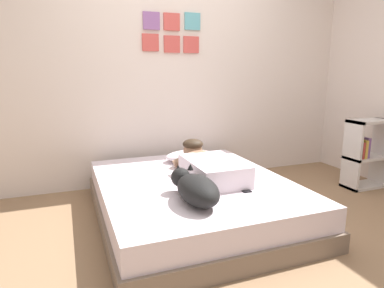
# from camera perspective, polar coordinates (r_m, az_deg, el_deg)

# --- Properties ---
(ground_plane) EXTENTS (12.76, 12.76, 0.00)m
(ground_plane) POSITION_cam_1_polar(r_m,az_deg,el_deg) (2.78, 6.37, -14.76)
(ground_plane) COLOR #8C6B4C
(back_wall) EXTENTS (4.38, 0.12, 2.50)m
(back_wall) POSITION_cam_1_polar(r_m,az_deg,el_deg) (3.88, -3.64, 12.12)
(back_wall) COLOR silver
(back_wall) RESTS_ON ground
(bed) EXTENTS (1.60, 1.94, 0.34)m
(bed) POSITION_cam_1_polar(r_m,az_deg,el_deg) (2.98, 0.20, -9.22)
(bed) COLOR #726051
(bed) RESTS_ON ground
(pillow) EXTENTS (0.52, 0.32, 0.11)m
(pillow) POSITION_cam_1_polar(r_m,az_deg,el_deg) (3.51, -0.33, -2.01)
(pillow) COLOR silver
(pillow) RESTS_ON bed
(person_lying) EXTENTS (0.43, 0.92, 0.27)m
(person_lying) POSITION_cam_1_polar(r_m,az_deg,el_deg) (3.00, 2.59, -3.51)
(person_lying) COLOR silver
(person_lying) RESTS_ON bed
(dog) EXTENTS (0.26, 0.57, 0.21)m
(dog) POSITION_cam_1_polar(r_m,az_deg,el_deg) (2.41, 0.59, -7.50)
(dog) COLOR black
(dog) RESTS_ON bed
(coffee_cup) EXTENTS (0.12, 0.09, 0.07)m
(coffee_cup) POSITION_cam_1_polar(r_m,az_deg,el_deg) (3.29, 2.43, -3.32)
(coffee_cup) COLOR teal
(coffee_cup) RESTS_ON bed
(cell_phone) EXTENTS (0.07, 0.14, 0.01)m
(cell_phone) POSITION_cam_1_polar(r_m,az_deg,el_deg) (2.71, 8.80, -7.62)
(cell_phone) COLOR black
(cell_phone) RESTS_ON bed
(bookshelf) EXTENTS (0.45, 0.24, 0.75)m
(bookshelf) POSITION_cam_1_polar(r_m,az_deg,el_deg) (4.11, 27.24, -1.41)
(bookshelf) COLOR silver
(bookshelf) RESTS_ON ground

